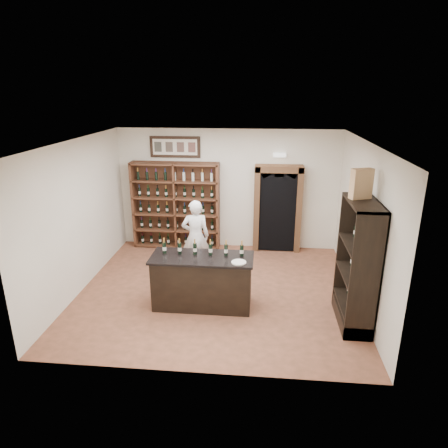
{
  "coord_description": "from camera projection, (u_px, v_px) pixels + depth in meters",
  "views": [
    {
      "loc": [
        0.85,
        -7.22,
        3.91
      ],
      "look_at": [
        0.12,
        0.3,
        1.34
      ],
      "focal_mm": 32.0,
      "sensor_mm": 36.0,
      "label": 1
    }
  ],
  "objects": [
    {
      "name": "floor",
      "position": [
        217.0,
        290.0,
        8.15
      ],
      "size": [
        5.5,
        5.5,
        0.0
      ],
      "primitive_type": "plane",
      "color": "#97543C",
      "rests_on": "ground"
    },
    {
      "name": "ceiling",
      "position": [
        216.0,
        142.0,
        7.18
      ],
      "size": [
        5.5,
        5.5,
        0.0
      ],
      "primitive_type": "plane",
      "rotation": [
        3.14,
        0.0,
        0.0
      ],
      "color": "white",
      "rests_on": "wall_back"
    },
    {
      "name": "wall_back",
      "position": [
        228.0,
        190.0,
        10.02
      ],
      "size": [
        5.5,
        0.04,
        3.0
      ],
      "primitive_type": "cube",
      "color": "silver",
      "rests_on": "ground"
    },
    {
      "name": "wall_left",
      "position": [
        79.0,
        216.0,
        7.91
      ],
      "size": [
        0.04,
        5.0,
        3.0
      ],
      "primitive_type": "cube",
      "color": "silver",
      "rests_on": "ground"
    },
    {
      "name": "wall_right",
      "position": [
        363.0,
        225.0,
        7.41
      ],
      "size": [
        0.04,
        5.0,
        3.0
      ],
      "primitive_type": "cube",
      "color": "silver",
      "rests_on": "ground"
    },
    {
      "name": "wine_shelf",
      "position": [
        176.0,
        205.0,
        10.11
      ],
      "size": [
        2.2,
        0.38,
        2.2
      ],
      "color": "#562E1D",
      "rests_on": "ground"
    },
    {
      "name": "framed_picture",
      "position": [
        175.0,
        147.0,
        9.77
      ],
      "size": [
        1.25,
        0.04,
        0.52
      ],
      "primitive_type": "cube",
      "color": "black",
      "rests_on": "wall_back"
    },
    {
      "name": "arched_doorway",
      "position": [
        278.0,
        207.0,
        9.86
      ],
      "size": [
        1.17,
        0.35,
        2.17
      ],
      "color": "black",
      "rests_on": "ground"
    },
    {
      "name": "emergency_light",
      "position": [
        280.0,
        155.0,
        9.54
      ],
      "size": [
        0.3,
        0.1,
        0.1
      ],
      "primitive_type": "cube",
      "color": "white",
      "rests_on": "wall_back"
    },
    {
      "name": "tasting_counter",
      "position": [
        202.0,
        282.0,
        7.44
      ],
      "size": [
        1.88,
        0.78,
        1.0
      ],
      "color": "black",
      "rests_on": "ground"
    },
    {
      "name": "counter_bottle_0",
      "position": [
        164.0,
        248.0,
        7.41
      ],
      "size": [
        0.07,
        0.07,
        0.3
      ],
      "color": "black",
      "rests_on": "tasting_counter"
    },
    {
      "name": "counter_bottle_1",
      "position": [
        180.0,
        248.0,
        7.38
      ],
      "size": [
        0.07,
        0.07,
        0.3
      ],
      "color": "black",
      "rests_on": "tasting_counter"
    },
    {
      "name": "counter_bottle_2",
      "position": [
        195.0,
        249.0,
        7.35
      ],
      "size": [
        0.07,
        0.07,
        0.3
      ],
      "color": "black",
      "rests_on": "tasting_counter"
    },
    {
      "name": "counter_bottle_3",
      "position": [
        210.0,
        249.0,
        7.33
      ],
      "size": [
        0.07,
        0.07,
        0.3
      ],
      "color": "black",
      "rests_on": "tasting_counter"
    },
    {
      "name": "counter_bottle_4",
      "position": [
        226.0,
        250.0,
        7.3
      ],
      "size": [
        0.07,
        0.07,
        0.3
      ],
      "color": "black",
      "rests_on": "tasting_counter"
    },
    {
      "name": "counter_bottle_5",
      "position": [
        242.0,
        251.0,
        7.27
      ],
      "size": [
        0.07,
        0.07,
        0.3
      ],
      "color": "black",
      "rests_on": "tasting_counter"
    },
    {
      "name": "side_cabinet",
      "position": [
        357.0,
        283.0,
        6.82
      ],
      "size": [
        0.48,
        1.2,
        2.2
      ],
      "color": "black",
      "rests_on": "ground"
    },
    {
      "name": "shopkeeper",
      "position": [
        196.0,
        236.0,
        8.78
      ],
      "size": [
        0.66,
        0.49,
        1.65
      ],
      "primitive_type": "imported",
      "rotation": [
        0.0,
        0.0,
        3.32
      ],
      "color": "white",
      "rests_on": "ground"
    },
    {
      "name": "plate",
      "position": [
        239.0,
        262.0,
        7.01
      ],
      "size": [
        0.26,
        0.26,
        0.02
      ],
      "primitive_type": "cylinder",
      "color": "beige",
      "rests_on": "tasting_counter"
    },
    {
      "name": "wine_crate",
      "position": [
        361.0,
        184.0,
        6.45
      ],
      "size": [
        0.38,
        0.26,
        0.5
      ],
      "primitive_type": "cube",
      "rotation": [
        0.0,
        0.0,
        0.37
      ],
      "color": "tan",
      "rests_on": "side_cabinet"
    }
  ]
}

